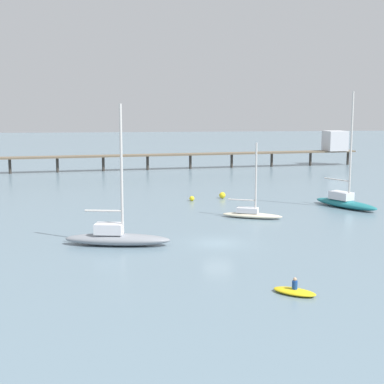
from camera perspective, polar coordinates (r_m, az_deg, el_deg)
ground_plane at (r=51.80m, az=2.58°, el=-5.08°), size 400.00×400.00×0.00m
pier at (r=112.80m, az=6.14°, el=4.36°), size 75.73×11.81×6.87m
sailboat_cream at (r=63.10m, az=5.91°, el=-2.07°), size 6.69×3.96×8.22m
sailboat_gray at (r=51.27m, az=-7.50°, el=-4.36°), size 9.60×3.87×12.38m
sailboat_teal at (r=71.33m, az=14.91°, el=-0.84°), size 6.26×8.89×13.76m
dinghy_yellow at (r=38.90m, az=10.13°, el=-9.65°), size 3.11×2.86×1.14m
mooring_buoy_outer at (r=73.60m, az=-0.01°, el=-0.64°), size 0.65×0.65×0.65m
mooring_buoy_mid at (r=75.74m, az=3.02°, el=-0.32°), size 0.83×0.83×0.83m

